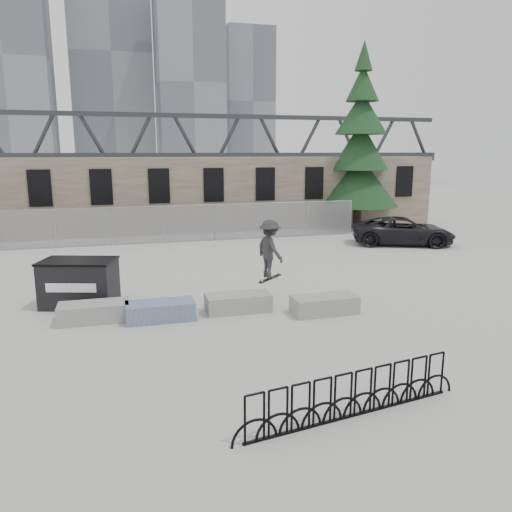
{
  "coord_description": "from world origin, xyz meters",
  "views": [
    {
      "loc": [
        -2.36,
        -14.44,
        4.91
      ],
      "look_at": [
        2.19,
        1.95,
        1.3
      ],
      "focal_mm": 35.0,
      "sensor_mm": 36.0,
      "label": 1
    }
  ],
  "objects_px": {
    "planter_far_left": "(94,311)",
    "dumpster": "(79,283)",
    "planter_offset": "(324,304)",
    "spruce_tree": "(360,154)",
    "planter_center_left": "(160,310)",
    "skateboarder": "(270,249)",
    "bike_rack": "(353,395)",
    "suv": "(403,231)",
    "planter_center_right": "(238,302)"
  },
  "relations": [
    {
      "from": "planter_center_left",
      "to": "bike_rack",
      "type": "distance_m",
      "value": 7.19
    },
    {
      "from": "planter_center_left",
      "to": "planter_center_right",
      "type": "xyz_separation_m",
      "value": [
        2.4,
        0.18,
        0.0
      ]
    },
    {
      "from": "planter_far_left",
      "to": "planter_center_left",
      "type": "bearing_deg",
      "value": -12.41
    },
    {
      "from": "planter_center_right",
      "to": "planter_offset",
      "type": "distance_m",
      "value": 2.67
    },
    {
      "from": "suv",
      "to": "planter_center_right",
      "type": "bearing_deg",
      "value": 149.71
    },
    {
      "from": "planter_center_right",
      "to": "planter_offset",
      "type": "relative_size",
      "value": 1.0
    },
    {
      "from": "planter_center_left",
      "to": "planter_center_right",
      "type": "height_order",
      "value": "same"
    },
    {
      "from": "planter_center_left",
      "to": "spruce_tree",
      "type": "xyz_separation_m",
      "value": [
        13.98,
        15.09,
        4.4
      ]
    },
    {
      "from": "planter_center_left",
      "to": "skateboarder",
      "type": "relative_size",
      "value": 0.95
    },
    {
      "from": "spruce_tree",
      "to": "planter_center_left",
      "type": "bearing_deg",
      "value": -132.82
    },
    {
      "from": "skateboarder",
      "to": "planter_far_left",
      "type": "bearing_deg",
      "value": 80.57
    },
    {
      "from": "planter_offset",
      "to": "suv",
      "type": "distance_m",
      "value": 12.83
    },
    {
      "from": "dumpster",
      "to": "skateboarder",
      "type": "relative_size",
      "value": 1.24
    },
    {
      "from": "planter_center_left",
      "to": "spruce_tree",
      "type": "distance_m",
      "value": 21.03
    },
    {
      "from": "spruce_tree",
      "to": "skateboarder",
      "type": "distance_m",
      "value": 17.59
    },
    {
      "from": "planter_center_left",
      "to": "skateboarder",
      "type": "height_order",
      "value": "skateboarder"
    },
    {
      "from": "planter_center_right",
      "to": "dumpster",
      "type": "distance_m",
      "value": 5.16
    },
    {
      "from": "planter_far_left",
      "to": "planter_offset",
      "type": "height_order",
      "value": "same"
    },
    {
      "from": "dumpster",
      "to": "bike_rack",
      "type": "distance_m",
      "value": 10.16
    },
    {
      "from": "planter_offset",
      "to": "spruce_tree",
      "type": "bearing_deg",
      "value": 60.16
    },
    {
      "from": "suv",
      "to": "planter_offset",
      "type": "bearing_deg",
      "value": 159.84
    },
    {
      "from": "bike_rack",
      "to": "suv",
      "type": "distance_m",
      "value": 18.58
    },
    {
      "from": "planter_center_left",
      "to": "planter_offset",
      "type": "relative_size",
      "value": 1.0
    },
    {
      "from": "planter_center_left",
      "to": "planter_offset",
      "type": "height_order",
      "value": "same"
    },
    {
      "from": "bike_rack",
      "to": "spruce_tree",
      "type": "distance_m",
      "value": 24.61
    },
    {
      "from": "planter_far_left",
      "to": "suv",
      "type": "relative_size",
      "value": 0.38
    },
    {
      "from": "planter_far_left",
      "to": "planter_center_left",
      "type": "distance_m",
      "value": 1.94
    },
    {
      "from": "planter_center_right",
      "to": "planter_center_left",
      "type": "bearing_deg",
      "value": -175.66
    },
    {
      "from": "dumpster",
      "to": "suv",
      "type": "relative_size",
      "value": 0.49
    },
    {
      "from": "dumpster",
      "to": "suv",
      "type": "bearing_deg",
      "value": 39.8
    },
    {
      "from": "dumpster",
      "to": "skateboarder",
      "type": "xyz_separation_m",
      "value": [
        6.08,
        -0.99,
        0.96
      ]
    },
    {
      "from": "planter_offset",
      "to": "skateboarder",
      "type": "bearing_deg",
      "value": 123.06
    },
    {
      "from": "planter_center_right",
      "to": "bike_rack",
      "type": "bearing_deg",
      "value": -84.88
    },
    {
      "from": "planter_offset",
      "to": "planter_far_left",
      "type": "bearing_deg",
      "value": 170.48
    },
    {
      "from": "dumpster",
      "to": "skateboarder",
      "type": "height_order",
      "value": "skateboarder"
    },
    {
      "from": "planter_far_left",
      "to": "suv",
      "type": "xyz_separation_m",
      "value": [
        15.38,
        8.39,
        0.43
      ]
    },
    {
      "from": "suv",
      "to": "skateboarder",
      "type": "distance_m",
      "value": 12.48
    },
    {
      "from": "planter_far_left",
      "to": "planter_offset",
      "type": "bearing_deg",
      "value": -9.52
    },
    {
      "from": "bike_rack",
      "to": "skateboarder",
      "type": "xyz_separation_m",
      "value": [
        0.72,
        7.64,
        1.29
      ]
    },
    {
      "from": "planter_center_left",
      "to": "bike_rack",
      "type": "xyz_separation_m",
      "value": [
        3.0,
        -6.53,
        0.14
      ]
    },
    {
      "from": "skateboarder",
      "to": "bike_rack",
      "type": "bearing_deg",
      "value": 158.19
    },
    {
      "from": "planter_center_left",
      "to": "planter_offset",
      "type": "bearing_deg",
      "value": -8.4
    },
    {
      "from": "dumpster",
      "to": "bike_rack",
      "type": "relative_size",
      "value": 0.53
    },
    {
      "from": "planter_center_left",
      "to": "suv",
      "type": "height_order",
      "value": "suv"
    },
    {
      "from": "planter_far_left",
      "to": "dumpster",
      "type": "distance_m",
      "value": 1.81
    },
    {
      "from": "suv",
      "to": "planter_center_left",
      "type": "bearing_deg",
      "value": 144.97
    },
    {
      "from": "bike_rack",
      "to": "planter_far_left",
      "type": "bearing_deg",
      "value": 125.16
    },
    {
      "from": "bike_rack",
      "to": "suv",
      "type": "relative_size",
      "value": 0.93
    },
    {
      "from": "suv",
      "to": "planter_far_left",
      "type": "bearing_deg",
      "value": 140.45
    },
    {
      "from": "spruce_tree",
      "to": "skateboarder",
      "type": "height_order",
      "value": "spruce_tree"
    }
  ]
}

